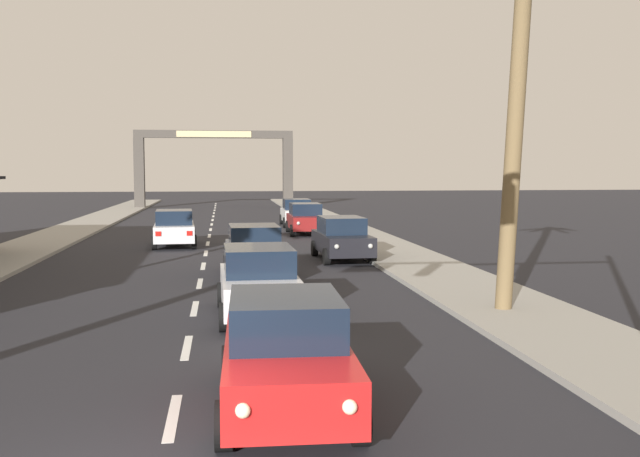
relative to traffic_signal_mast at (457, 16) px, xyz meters
name	(u,v)px	position (x,y,z in m)	size (l,w,h in m)	color
sidewalk_right	(401,256)	(4.51, 20.22, -5.11)	(3.20, 110.00, 0.14)	gray
lane_markings	(216,262)	(-2.85, 19.73, -5.18)	(4.28, 87.08, 0.01)	silver
traffic_signal_mast	(457,16)	(0.00, 0.00, 0.00)	(10.18, 0.41, 7.28)	#2D2D33
sedan_lead_at_stop_bar	(286,353)	(-1.66, 2.57, -4.33)	(2.05, 4.49, 1.68)	red
sedan_third_in_queue	(259,282)	(-1.72, 9.30, -4.33)	(2.01, 4.48, 1.68)	silver
sedan_fifth_in_queue	(254,250)	(-1.54, 16.03, -4.33)	(2.04, 4.49, 1.68)	#4C515B
sedan_oncoming_far	(174,228)	(-4.78, 25.74, -4.33)	(2.14, 4.52, 1.68)	silver
sedan_parked_nearest_kerb	(306,218)	(1.92, 31.27, -4.33)	(1.96, 4.45, 1.68)	maroon
sedan_parked_mid_kerb	(342,238)	(2.04, 19.83, -4.33)	(2.05, 4.49, 1.68)	black
sedan_parked_far_kerb	(297,212)	(2.03, 37.07, -4.33)	(1.97, 4.46, 1.68)	silver
palm_right_second	(521,50)	(4.51, 8.87, 1.18)	(3.44, 3.34, 9.30)	brown
town_gateway_arch	(214,158)	(-3.29, 59.14, -0.64)	(14.40, 0.90, 7.10)	#423D38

